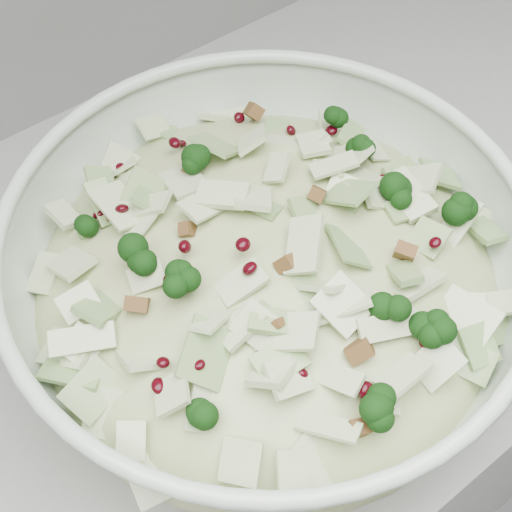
# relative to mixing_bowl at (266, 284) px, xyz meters

# --- Properties ---
(counter) EXTENTS (3.60, 0.60, 0.90)m
(counter) POSITION_rel_mixing_bowl_xyz_m (0.55, 0.10, -0.53)
(counter) COLOR #A3A39E
(counter) RESTS_ON floor
(mixing_bowl) EXTENTS (0.48, 0.48, 0.16)m
(mixing_bowl) POSITION_rel_mixing_bowl_xyz_m (0.00, 0.00, 0.00)
(mixing_bowl) COLOR beige
(mixing_bowl) RESTS_ON counter
(salad) EXTENTS (0.47, 0.47, 0.16)m
(salad) POSITION_rel_mixing_bowl_xyz_m (0.00, 0.00, 0.03)
(salad) COLOR #A7B078
(salad) RESTS_ON mixing_bowl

